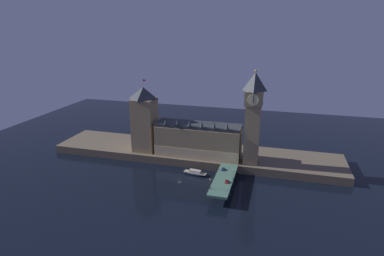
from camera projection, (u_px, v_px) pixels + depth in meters
name	position (u px, v px, depth m)	size (l,w,h in m)	color
ground_plane	(179.00, 179.00, 214.31)	(400.00, 400.00, 0.00)	black
embankment	(195.00, 153.00, 249.23)	(220.00, 42.00, 5.78)	brown
parliament_hall	(198.00, 140.00, 234.32)	(62.13, 17.87, 29.39)	#9E845B
clock_tower	(253.00, 116.00, 215.23)	(12.17, 12.28, 64.89)	#9E845B
victoria_tower	(145.00, 119.00, 241.56)	(16.64, 16.64, 54.99)	#9E845B
bridge	(224.00, 181.00, 200.36)	(11.84, 46.00, 6.84)	#4C7560
car_northbound_lead	(223.00, 169.00, 211.31)	(1.89, 3.87, 1.34)	navy
car_southbound_lead	(227.00, 181.00, 194.43)	(2.08, 3.82, 1.33)	red
pedestrian_near_rail	(210.00, 188.00, 186.34)	(0.38, 0.38, 1.85)	black
pedestrian_far_rail	(219.00, 169.00, 210.67)	(0.38, 0.38, 1.84)	black
street_lamp_near	(210.00, 182.00, 186.54)	(1.34, 0.60, 6.21)	#2D3333
street_lamp_mid	(233.00, 173.00, 197.11)	(1.34, 0.60, 6.71)	#2D3333
boat_upstream	(195.00, 173.00, 219.88)	(18.48, 7.27, 3.41)	#1E2842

